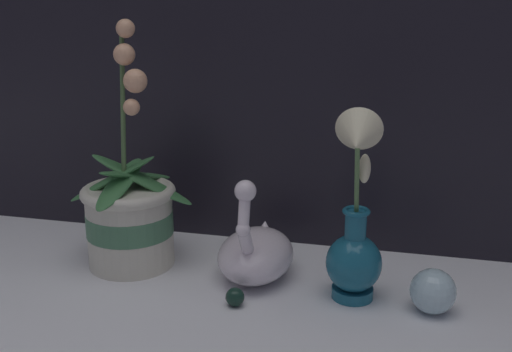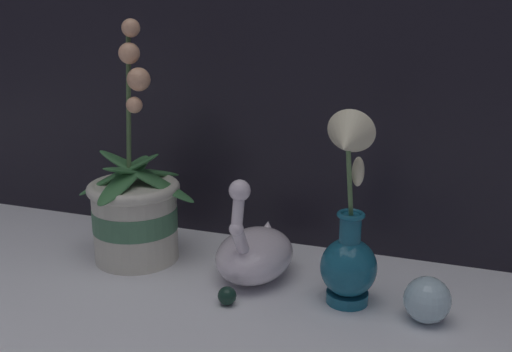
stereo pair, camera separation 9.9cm
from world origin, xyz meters
name	(u,v)px [view 2 (the right image)]	position (x,y,z in m)	size (l,w,h in m)	color
ground_plane	(240,313)	(0.00, 0.00, 0.00)	(2.80, 2.80, 0.00)	white
orchid_potted_plant	(135,210)	(-0.25, 0.12, 0.09)	(0.22, 0.22, 0.42)	beige
swan_figurine	(255,251)	(-0.02, 0.13, 0.05)	(0.13, 0.20, 0.19)	white
blue_vase	(348,240)	(0.14, 0.08, 0.11)	(0.09, 0.13, 0.31)	#195B75
glass_sphere	(427,300)	(0.26, 0.07, 0.03)	(0.07, 0.07, 0.07)	silver
glass_bauble	(227,296)	(-0.03, 0.02, 0.01)	(0.03, 0.03, 0.03)	#142D23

